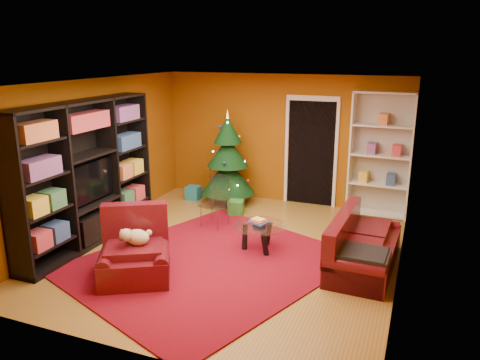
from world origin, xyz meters
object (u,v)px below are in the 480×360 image
at_px(gift_box_teal, 194,193).
at_px(acrylic_chair, 215,205).
at_px(media_unit, 86,174).
at_px(sofa, 365,241).
at_px(white_bookshelf, 381,155).
at_px(gift_box_green, 236,208).
at_px(coffee_table, 259,237).
at_px(armchair, 134,252).
at_px(rug, 208,264).
at_px(dog, 138,237).
at_px(christmas_tree, 228,159).

relative_size(gift_box_teal, acrylic_chair, 0.34).
bearing_deg(gift_box_teal, media_unit, -101.30).
bearing_deg(sofa, media_unit, 101.31).
bearing_deg(white_bookshelf, acrylic_chair, -144.00).
distance_m(media_unit, gift_box_green, 2.88).
distance_m(white_bookshelf, sofa, 2.50).
bearing_deg(media_unit, white_bookshelf, 35.30).
bearing_deg(acrylic_chair, coffee_table, -23.25).
xyz_separation_m(gift_box_green, armchair, (-0.31, -2.92, 0.26)).
bearing_deg(acrylic_chair, rug, -60.13).
relative_size(rug, dog, 9.21).
height_order(gift_box_teal, dog, dog).
bearing_deg(acrylic_chair, armchair, -86.32).
height_order(coffee_table, acrylic_chair, acrylic_chair).
height_order(white_bookshelf, armchair, white_bookshelf).
bearing_deg(dog, white_bookshelf, 24.69).
height_order(rug, media_unit, media_unit).
bearing_deg(coffee_table, gift_box_green, 124.34).
bearing_deg(acrylic_chair, media_unit, -131.60).
distance_m(christmas_tree, sofa, 3.61).
distance_m(rug, christmas_tree, 3.01).
relative_size(white_bookshelf, sofa, 1.31).
height_order(sofa, acrylic_chair, acrylic_chair).
distance_m(sofa, acrylic_chair, 2.76).
bearing_deg(gift_box_teal, dog, -75.12).
distance_m(white_bookshelf, coffee_table, 3.00).
relative_size(christmas_tree, acrylic_chair, 2.33).
xyz_separation_m(white_bookshelf, armchair, (-2.81, -3.92, -0.77)).
height_order(armchair, coffee_table, armchair).
distance_m(gift_box_green, sofa, 2.93).
relative_size(rug, sofa, 2.01).
distance_m(sofa, coffee_table, 1.61).
relative_size(media_unit, christmas_tree, 1.55).
bearing_deg(gift_box_green, white_bookshelf, 21.65).
relative_size(christmas_tree, armchair, 1.92).
xyz_separation_m(armchair, sofa, (2.88, 1.53, -0.00)).
xyz_separation_m(rug, armchair, (-0.75, -0.76, 0.38)).
distance_m(rug, sofa, 2.30).
distance_m(christmas_tree, dog, 3.45).
height_order(rug, gift_box_green, gift_box_green).
bearing_deg(gift_box_green, rug, -78.57).
xyz_separation_m(gift_box_teal, dog, (0.91, -3.42, 0.45)).
distance_m(gift_box_teal, gift_box_green, 1.33).
distance_m(gift_box_green, acrylic_chair, 0.79).
bearing_deg(armchair, gift_box_teal, 74.93).
xyz_separation_m(coffee_table, acrylic_chair, (-1.07, 0.67, 0.20)).
xyz_separation_m(dog, coffee_table, (1.25, 1.44, -0.37)).
distance_m(media_unit, white_bookshelf, 5.22).
bearing_deg(gift_box_green, media_unit, -129.83).
xyz_separation_m(gift_box_teal, acrylic_chair, (1.09, -1.30, 0.28)).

